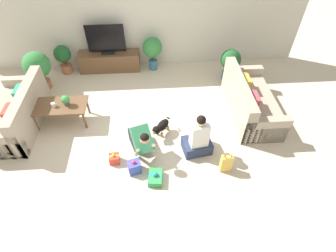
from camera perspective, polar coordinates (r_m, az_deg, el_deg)
The scene contains 20 objects.
ground_plane at distance 5.40m, azimuth -6.69°, elevation -1.50°, with size 16.00×16.00×0.00m, color beige.
wall_back at distance 6.84m, azimuth -7.36°, elevation 22.75°, with size 8.40×0.06×2.60m.
sofa_left at distance 6.14m, azimuth -29.91°, elevation 2.25°, with size 0.87×1.85×0.84m.
sofa_right at distance 5.88m, azimuth 17.32°, elevation 5.07°, with size 0.87×1.85×0.84m.
coffee_table at distance 5.76m, azimuth -22.50°, elevation 3.86°, with size 1.10×0.58×0.45m.
tv_console at distance 7.16m, azimuth -12.55°, elevation 13.57°, with size 1.54×0.40×0.49m.
tv at distance 6.88m, azimuth -13.33°, elevation 17.60°, with size 0.92×0.20×0.74m.
potted_plant_corner_right at distance 6.69m, azimuth 13.41°, elevation 13.45°, with size 0.49×0.49×0.79m.
potted_plant_corner_left at distance 6.85m, azimuth -26.57°, elevation 11.49°, with size 0.61×0.61×0.94m.
potted_plant_back_left at distance 7.27m, azimuth -21.83°, elevation 13.79°, with size 0.42×0.42×0.74m.
potted_plant_back_right at distance 6.86m, azimuth -3.41°, elevation 16.39°, with size 0.49×0.49×0.87m.
person_kneeling at distance 4.83m, azimuth -5.94°, elevation -2.96°, with size 0.54×0.82×0.76m.
person_sitting at distance 4.84m, azimuth 6.55°, elevation -2.84°, with size 0.58×0.54×0.94m.
dog at distance 5.18m, azimuth -1.53°, elevation -0.17°, with size 0.38×0.47×0.34m.
gift_box_a at distance 4.63m, azimuth -2.77°, elevation -11.11°, with size 0.27×0.35×0.19m.
gift_box_b at distance 4.71m, azimuth -7.33°, elevation -8.81°, with size 0.26×0.24×0.30m.
gift_box_c at distance 4.92m, azimuth -11.60°, elevation -6.98°, with size 0.20×0.19×0.23m.
gift_bag_a at distance 4.75m, azimuth 12.54°, elevation -7.91°, with size 0.20×0.13×0.40m.
mug at distance 5.71m, azimuth -23.67°, elevation 4.23°, with size 0.12×0.08×0.09m.
tabletop_plant at distance 5.60m, azimuth -21.39°, elevation 5.26°, with size 0.17×0.17×0.22m.
Camera 1 is at (0.38, -3.67, 3.94)m, focal length 28.00 mm.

